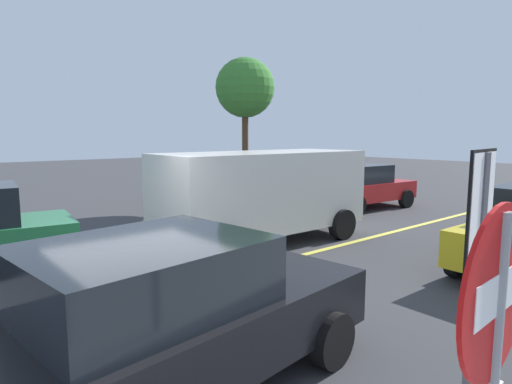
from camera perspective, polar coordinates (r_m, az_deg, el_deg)
ground_plane at (r=7.45m, az=-14.59°, el=-13.14°), size 80.00×80.00×0.00m
lane_marking_centre at (r=9.06m, az=3.01°, el=-9.11°), size 28.00×0.16×0.01m
stop_sign at (r=2.23m, az=28.58°, el=-20.40°), size 0.76×0.07×2.34m
speed_limit_sign at (r=3.13m, az=27.09°, el=-8.93°), size 0.54×0.10×2.52m
white_van at (r=10.33m, az=0.78°, el=0.13°), size 5.22×2.30×2.20m
car_red_near_curb at (r=15.84m, az=13.78°, el=0.76°), size 3.94×2.27×1.55m
car_black_approaching at (r=4.55m, az=-12.45°, el=-15.83°), size 4.72×2.53×1.61m
tree_left_verge at (r=15.97m, az=-1.46°, el=13.43°), size 2.14×2.14×5.35m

